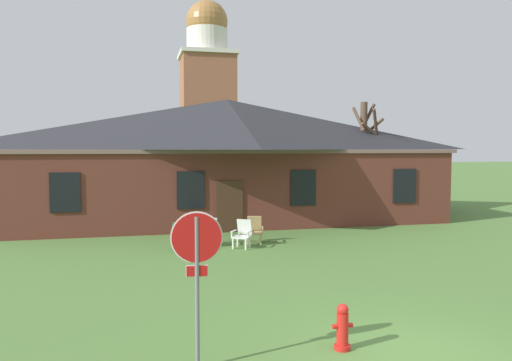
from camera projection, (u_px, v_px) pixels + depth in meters
The scene contains 10 objects.
ground_plane at pixel (416, 359), 7.98m from camera, with size 200.00×200.00×0.00m, color #517A38.
brick_building at pixel (227, 157), 24.89m from camera, with size 19.56×10.40×5.86m.
dome_tower at pixel (207, 97), 46.14m from camera, with size 5.18×5.18×17.98m.
stop_sign at pixel (197, 258), 7.55m from camera, with size 0.80×0.12×2.45m.
lawn_chair_by_porch at pixel (182, 236), 16.34m from camera, with size 0.74×0.79×0.96m.
lawn_chair_near_door at pixel (210, 231), 17.28m from camera, with size 0.71×0.75×0.96m.
lawn_chair_left_end at pixel (243, 233), 16.93m from camera, with size 0.84×0.86×0.96m.
lawn_chair_middle at pixel (254, 229), 17.77m from camera, with size 0.73×0.77×0.96m.
bare_tree_beside_building at pixel (364, 151), 25.78m from camera, with size 1.75×2.13×5.81m.
fire_hydrant at pixel (343, 328), 8.34m from camera, with size 0.36×0.28×0.79m.
Camera 1 is at (-4.31, -6.97, 3.42)m, focal length 34.57 mm.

